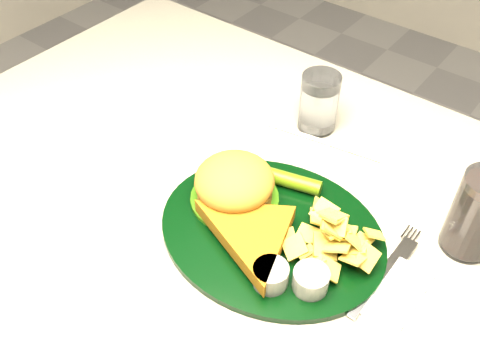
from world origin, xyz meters
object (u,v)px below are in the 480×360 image
object	(u,v)px
cola_glass	(477,215)
fork_napkin	(378,280)
dinner_plate	(272,217)
table	(250,326)
water_glass	(319,102)

from	to	relation	value
cola_glass	fork_napkin	xyz separation A→B (m)	(-0.07, -0.13, -0.06)
dinner_plate	fork_napkin	distance (m)	0.16
table	water_glass	xyz separation A→B (m)	(-0.02, 0.21, 0.43)
water_glass	fork_napkin	size ratio (longest dim) A/B	0.65
dinner_plate	water_glass	size ratio (longest dim) A/B	3.18
table	water_glass	bearing A→B (deg)	94.77
table	fork_napkin	size ratio (longest dim) A/B	7.50
fork_napkin	dinner_plate	bearing A→B (deg)	-173.12
dinner_plate	fork_napkin	size ratio (longest dim) A/B	2.07
cola_glass	table	bearing A→B (deg)	-159.26
cola_glass	fork_napkin	size ratio (longest dim) A/B	0.80
water_glass	cola_glass	xyz separation A→B (m)	(0.31, -0.10, 0.01)
water_glass	table	bearing A→B (deg)	-85.23
fork_napkin	water_glass	bearing A→B (deg)	136.47
table	dinner_plate	size ratio (longest dim) A/B	3.63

